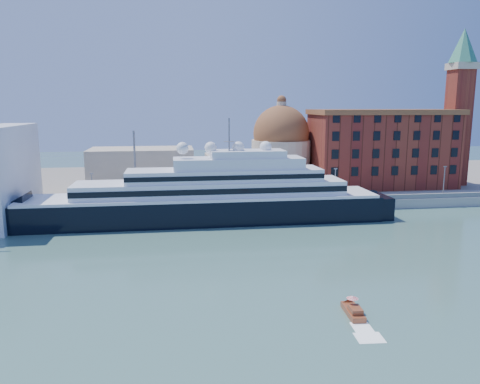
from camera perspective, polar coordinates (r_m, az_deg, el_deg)
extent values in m
plane|color=#355C55|center=(86.89, -0.66, -7.20)|extent=(400.00, 400.00, 0.00)
cube|color=gray|center=(119.25, -2.80, -1.69)|extent=(180.00, 10.00, 2.50)
cube|color=slate|center=(159.47, -4.19, 1.31)|extent=(260.00, 72.00, 2.00)
cube|color=slate|center=(114.48, -2.60, -1.26)|extent=(180.00, 0.10, 1.20)
cube|color=black|center=(107.98, -4.63, -2.43)|extent=(82.02, 12.62, 6.84)
cone|color=black|center=(113.90, -26.85, -2.87)|extent=(10.52, 12.62, 12.62)
cube|color=black|center=(117.77, 15.72, -1.81)|extent=(6.31, 11.57, 6.31)
cube|color=white|center=(107.21, -4.66, -0.51)|extent=(79.92, 12.83, 0.63)
cube|color=white|center=(107.01, -3.55, 0.51)|extent=(60.99, 10.52, 3.15)
cube|color=black|center=(101.86, -3.31, 0.00)|extent=(60.99, 0.15, 1.26)
cube|color=white|center=(106.84, -1.88, 2.11)|extent=(44.17, 9.46, 2.73)
cube|color=white|center=(106.87, -0.20, 3.54)|extent=(29.44, 8.41, 2.52)
cube|color=white|center=(106.95, 0.92, 4.68)|extent=(16.82, 7.36, 1.68)
cylinder|color=slate|center=(106.01, -1.34, 7.02)|extent=(0.32, 0.32, 7.36)
sphere|color=white|center=(105.50, -7.04, 5.32)|extent=(2.73, 2.73, 2.73)
sphere|color=white|center=(105.81, -3.60, 5.40)|extent=(2.73, 2.73, 2.73)
sphere|color=white|center=(106.50, -0.20, 5.45)|extent=(2.73, 2.73, 2.73)
sphere|color=white|center=(107.55, 3.14, 5.48)|extent=(2.73, 2.73, 2.73)
cube|color=white|center=(111.65, -22.31, -3.67)|extent=(12.24, 5.07, 1.59)
cube|color=white|center=(110.71, -21.38, -3.04)|extent=(4.19, 2.84, 1.19)
cube|color=brown|center=(63.59, 13.61, -14.07)|extent=(2.11, 5.38, 0.88)
cube|color=brown|center=(62.53, 13.89, -13.78)|extent=(1.55, 2.29, 0.70)
cylinder|color=slate|center=(63.53, 13.53, -13.01)|extent=(0.05, 0.05, 1.41)
cone|color=red|center=(63.22, 13.56, -12.35)|extent=(1.58, 1.58, 0.35)
cube|color=maroon|center=(148.64, 16.91, 4.88)|extent=(42.00, 18.00, 22.00)
cube|color=brown|center=(148.04, 17.15, 9.31)|extent=(43.00, 19.00, 1.50)
cube|color=maroon|center=(159.85, 24.92, 7.06)|extent=(6.00, 6.00, 35.00)
cube|color=beige|center=(160.11, 25.44, 13.67)|extent=(7.00, 7.00, 2.00)
cone|color=#3C8467|center=(160.66, 25.62, 15.80)|extent=(8.40, 8.40, 10.00)
cylinder|color=beige|center=(144.90, 4.97, 3.57)|extent=(18.00, 18.00, 14.00)
sphere|color=brown|center=(144.09, 5.03, 7.12)|extent=(17.00, 17.00, 17.00)
cylinder|color=beige|center=(143.84, 5.08, 10.31)|extent=(3.00, 3.00, 3.00)
cube|color=beige|center=(140.68, -0.42, 2.58)|extent=(18.00, 14.00, 10.00)
cube|color=beige|center=(141.56, -11.85, 2.81)|extent=(30.00, 16.00, 12.00)
cylinder|color=slate|center=(116.40, -17.55, 0.16)|extent=(0.24, 0.24, 8.00)
cube|color=slate|center=(115.76, -17.66, 2.16)|extent=(0.80, 0.30, 0.25)
cylinder|color=slate|center=(115.31, -2.68, 0.55)|extent=(0.24, 0.24, 8.00)
cube|color=slate|center=(114.67, -2.70, 2.57)|extent=(0.80, 0.30, 0.25)
cylinder|color=slate|center=(121.84, 11.50, 0.89)|extent=(0.24, 0.24, 8.00)
cube|color=slate|center=(121.23, 11.57, 2.80)|extent=(0.80, 0.30, 0.25)
cylinder|color=slate|center=(134.88, 23.60, 1.13)|extent=(0.24, 0.24, 8.00)
cube|color=slate|center=(134.33, 23.73, 2.86)|extent=(0.80, 0.30, 0.25)
cylinder|color=slate|center=(116.39, -12.66, 2.89)|extent=(0.50, 0.50, 18.00)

